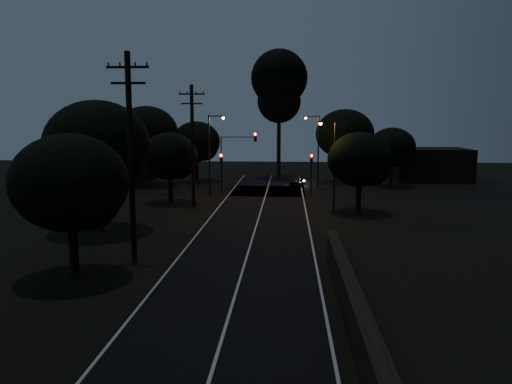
{
  "coord_description": "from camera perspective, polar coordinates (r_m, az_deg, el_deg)",
  "views": [
    {
      "loc": [
        2.23,
        -10.63,
        7.53
      ],
      "look_at": [
        0.0,
        24.0,
        2.5
      ],
      "focal_mm": 35.0,
      "sensor_mm": 36.0,
      "label": 1
    }
  ],
  "objects": [
    {
      "name": "building_left",
      "position": [
        66.67,
        -15.83,
        3.35
      ],
      "size": [
        10.0,
        8.0,
        4.4
      ],
      "primitive_type": "cube",
      "color": "black",
      "rests_on": "ground"
    },
    {
      "name": "car",
      "position": [
        56.44,
        4.64,
        1.13
      ],
      "size": [
        2.0,
        3.5,
        1.12
      ],
      "primitive_type": "imported",
      "rotation": [
        0.0,
        0.0,
        2.93
      ],
      "color": "black",
      "rests_on": "ground"
    },
    {
      "name": "tree_right_a",
      "position": [
        41.09,
        12.03,
        3.52
      ],
      "size": [
        5.19,
        5.19,
        6.59
      ],
      "color": "black",
      "rests_on": "ground"
    },
    {
      "name": "tree_far_ne",
      "position": [
        60.92,
        10.36,
        6.4
      ],
      "size": [
        6.97,
        6.97,
        8.82
      ],
      "color": "black",
      "rests_on": "ground"
    },
    {
      "name": "tall_pine",
      "position": [
        65.79,
        2.66,
        12.08
      ],
      "size": [
        7.28,
        7.28,
        16.55
      ],
      "color": "black",
      "rests_on": "ground"
    },
    {
      "name": "tree_left_d",
      "position": [
        45.89,
        -9.64,
        3.92
      ],
      "size": [
        5.06,
        5.06,
        6.42
      ],
      "color": "black",
      "rests_on": "ground"
    },
    {
      "name": "tree_far_w",
      "position": [
        58.73,
        -12.18,
        6.5
      ],
      "size": [
        7.16,
        7.16,
        9.13
      ],
      "color": "black",
      "rests_on": "ground"
    },
    {
      "name": "signal_left",
      "position": [
        51.29,
        -3.99,
        2.97
      ],
      "size": [
        0.28,
        0.35,
        4.1
      ],
      "color": "black",
      "rests_on": "ground"
    },
    {
      "name": "streetlight_b",
      "position": [
        54.8,
        6.93,
        5.16
      ],
      "size": [
        1.66,
        0.26,
        8.0
      ],
      "color": "black",
      "rests_on": "ground"
    },
    {
      "name": "road_surface",
      "position": [
        42.48,
        0.62,
        -1.95
      ],
      "size": [
        60.0,
        70.0,
        0.03
      ],
      "color": "black",
      "rests_on": "ground"
    },
    {
      "name": "signal_right",
      "position": [
        50.89,
        6.35,
        2.9
      ],
      "size": [
        0.28,
        0.35,
        4.1
      ],
      "color": "black",
      "rests_on": "ground"
    },
    {
      "name": "building_right",
      "position": [
        66.3,
        19.25,
        3.0
      ],
      "size": [
        9.0,
        7.0,
        4.0
      ],
      "primitive_type": "cube",
      "color": "black",
      "rests_on": "ground"
    },
    {
      "name": "utility_pole_mid",
      "position": [
        26.98,
        -14.12,
        4.19
      ],
      "size": [
        2.2,
        0.3,
        11.0
      ],
      "color": "black",
      "rests_on": "ground"
    },
    {
      "name": "tree_left_c",
      "position": [
        34.85,
        -17.37,
        4.9
      ],
      "size": [
        7.01,
        7.01,
        8.85
      ],
      "color": "black",
      "rests_on": "ground"
    },
    {
      "name": "utility_pole_far",
      "position": [
        43.47,
        -7.27,
        5.48
      ],
      "size": [
        2.2,
        0.3,
        10.5
      ],
      "color": "black",
      "rests_on": "ground"
    },
    {
      "name": "streetlight_a",
      "position": [
        49.3,
        -5.13,
        4.85
      ],
      "size": [
        1.66,
        0.26,
        8.0
      ],
      "color": "black",
      "rests_on": "ground"
    },
    {
      "name": "streetlight_c",
      "position": [
        40.92,
        8.74,
        3.69
      ],
      "size": [
        1.46,
        0.26,
        7.5
      ],
      "color": "black",
      "rests_on": "ground"
    },
    {
      "name": "tree_far_e",
      "position": [
        58.84,
        15.46,
        4.83
      ],
      "size": [
        5.27,
        5.27,
        6.69
      ],
      "color": "black",
      "rests_on": "ground"
    },
    {
      "name": "tree_left_b",
      "position": [
        24.84,
        -20.18,
        0.71
      ],
      "size": [
        5.45,
        5.45,
        6.93
      ],
      "color": "black",
      "rests_on": "ground"
    },
    {
      "name": "signal_mast",
      "position": [
        50.98,
        -2.12,
        4.65
      ],
      "size": [
        3.7,
        0.35,
        6.25
      ],
      "color": "black",
      "rests_on": "ground"
    },
    {
      "name": "tree_far_nw",
      "position": [
        61.57,
        -6.66,
        5.63
      ],
      "size": [
        5.82,
        5.82,
        7.38
      ],
      "color": "black",
      "rests_on": "ground"
    },
    {
      "name": "retaining_wall",
      "position": [
        16.25,
        24.31,
        -17.7
      ],
      "size": [
        6.93,
        26.0,
        1.6
      ],
      "color": "black",
      "rests_on": "ground"
    }
  ]
}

